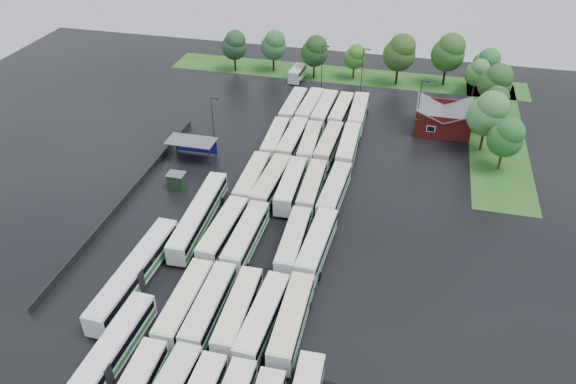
# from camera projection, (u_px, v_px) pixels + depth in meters

# --- Properties ---
(ground) EXTENTS (160.00, 160.00, 0.00)m
(ground) POSITION_uv_depth(u_px,v_px,m) (252.00, 254.00, 75.52)
(ground) COLOR black
(ground) RESTS_ON ground
(brick_building) EXTENTS (10.07, 8.60, 5.39)m
(brick_building) POSITION_uv_depth(u_px,v_px,m) (442.00, 121.00, 104.15)
(brick_building) COLOR maroon
(brick_building) RESTS_ON ground
(wash_shed) EXTENTS (8.20, 4.20, 3.58)m
(wash_shed) POSITION_uv_depth(u_px,v_px,m) (192.00, 142.00, 95.00)
(wash_shed) COLOR #2D2D30
(wash_shed) RESTS_ON ground
(utility_hut) EXTENTS (2.70, 2.20, 2.62)m
(utility_hut) POSITION_uv_depth(u_px,v_px,m) (177.00, 181.00, 88.15)
(utility_hut) COLOR black
(utility_hut) RESTS_ON ground
(grass_strip_north) EXTENTS (80.00, 10.00, 0.01)m
(grass_strip_north) POSITION_uv_depth(u_px,v_px,m) (344.00, 75.00, 127.30)
(grass_strip_north) COLOR #25571A
(grass_strip_north) RESTS_ON ground
(grass_strip_east) EXTENTS (10.00, 50.00, 0.01)m
(grass_strip_east) POSITION_uv_depth(u_px,v_px,m) (497.00, 136.00, 103.23)
(grass_strip_east) COLOR #25571A
(grass_strip_east) RESTS_ON ground
(west_fence) EXTENTS (0.10, 50.00, 1.20)m
(west_fence) POSITION_uv_depth(u_px,v_px,m) (129.00, 195.00, 86.04)
(west_fence) COLOR #2D2D30
(west_fence) RESTS_ON ground
(bus_r1c0) EXTENTS (2.71, 12.60, 3.51)m
(bus_r1c0) POSITION_uv_depth(u_px,v_px,m) (185.00, 303.00, 65.17)
(bus_r1c0) COLOR silver
(bus_r1c0) RESTS_ON ground
(bus_r1c1) EXTENTS (2.77, 12.60, 3.50)m
(bus_r1c1) POSITION_uv_depth(u_px,v_px,m) (209.00, 307.00, 64.74)
(bus_r1c1) COLOR silver
(bus_r1c1) RESTS_ON ground
(bus_r1c2) EXTENTS (2.91, 12.43, 3.44)m
(bus_r1c2) POSITION_uv_depth(u_px,v_px,m) (238.00, 312.00, 64.13)
(bus_r1c2) COLOR silver
(bus_r1c2) RESTS_ON ground
(bus_r1c3) EXTENTS (3.30, 12.81, 3.53)m
(bus_r1c3) POSITION_uv_depth(u_px,v_px,m) (263.00, 319.00, 63.19)
(bus_r1c3) COLOR silver
(bus_r1c3) RESTS_ON ground
(bus_r1c4) EXTENTS (2.95, 12.95, 3.59)m
(bus_r1c4) POSITION_uv_depth(u_px,v_px,m) (292.00, 321.00, 62.89)
(bus_r1c4) COLOR silver
(bus_r1c4) RESTS_ON ground
(bus_r2c0) EXTENTS (3.22, 12.97, 3.58)m
(bus_r2c0) POSITION_uv_depth(u_px,v_px,m) (223.00, 231.00, 76.40)
(bus_r2c0) COLOR silver
(bus_r2c0) RESTS_ON ground
(bus_r2c1) EXTENTS (2.93, 12.99, 3.61)m
(bus_r2c1) POSITION_uv_depth(u_px,v_px,m) (246.00, 237.00, 75.34)
(bus_r2c1) COLOR silver
(bus_r2c1) RESTS_ON ground
(bus_r2c3) EXTENTS (2.99, 12.52, 3.47)m
(bus_r2c3) POSITION_uv_depth(u_px,v_px,m) (293.00, 242.00, 74.60)
(bus_r2c3) COLOR silver
(bus_r2c3) RESTS_ON ground
(bus_r2c4) EXTENTS (3.33, 13.08, 3.61)m
(bus_r2c4) POSITION_uv_depth(u_px,v_px,m) (317.00, 245.00, 73.92)
(bus_r2c4) COLOR silver
(bus_r2c4) RESTS_ON ground
(bus_r3c0) EXTENTS (2.88, 12.68, 3.52)m
(bus_r3c0) POSITION_uv_depth(u_px,v_px,m) (252.00, 180.00, 87.28)
(bus_r3c0) COLOR silver
(bus_r3c0) RESTS_ON ground
(bus_r3c1) EXTENTS (3.33, 13.08, 3.61)m
(bus_r3c1) POSITION_uv_depth(u_px,v_px,m) (271.00, 183.00, 86.46)
(bus_r3c1) COLOR silver
(bus_r3c1) RESTS_ON ground
(bus_r3c2) EXTENTS (3.04, 12.79, 3.54)m
(bus_r3c2) POSITION_uv_depth(u_px,v_px,m) (291.00, 185.00, 85.89)
(bus_r3c2) COLOR silver
(bus_r3c2) RESTS_ON ground
(bus_r3c3) EXTENTS (2.96, 12.47, 3.45)m
(bus_r3c3) POSITION_uv_depth(u_px,v_px,m) (312.00, 188.00, 85.45)
(bus_r3c3) COLOR silver
(bus_r3c3) RESTS_ON ground
(bus_r3c4) EXTENTS (3.29, 13.01, 3.59)m
(bus_r3c4) POSITION_uv_depth(u_px,v_px,m) (334.00, 192.00, 84.40)
(bus_r3c4) COLOR silver
(bus_r3c4) RESTS_ON ground
(bus_r4c0) EXTENTS (3.08, 12.36, 3.41)m
(bus_r4c0) POSITION_uv_depth(u_px,v_px,m) (275.00, 140.00, 98.09)
(bus_r4c0) COLOR silver
(bus_r4c0) RESTS_ON ground
(bus_r4c1) EXTENTS (2.90, 12.80, 3.55)m
(bus_r4c1) POSITION_uv_depth(u_px,v_px,m) (293.00, 140.00, 97.73)
(bus_r4c1) COLOR silver
(bus_r4c1) RESTS_ON ground
(bus_r4c2) EXTENTS (3.17, 12.38, 3.42)m
(bus_r4c2) POSITION_uv_depth(u_px,v_px,m) (310.00, 144.00, 96.78)
(bus_r4c2) COLOR silver
(bus_r4c2) RESTS_ON ground
(bus_r4c3) EXTENTS (3.05, 12.57, 3.48)m
(bus_r4c3) POSITION_uv_depth(u_px,v_px,m) (329.00, 145.00, 96.57)
(bus_r4c3) COLOR silver
(bus_r4c3) RESTS_ON ground
(bus_r4c4) EXTENTS (2.98, 12.92, 3.58)m
(bus_r4c4) POSITION_uv_depth(u_px,v_px,m) (348.00, 147.00, 95.82)
(bus_r4c4) COLOR silver
(bus_r4c4) RESTS_ON ground
(bus_r5c0) EXTENTS (2.81, 12.65, 3.52)m
(bus_r5c0) POSITION_uv_depth(u_px,v_px,m) (293.00, 107.00, 108.96)
(bus_r5c0) COLOR silver
(bus_r5c0) RESTS_ON ground
(bus_r5c1) EXTENTS (3.17, 12.87, 3.56)m
(bus_r5c1) POSITION_uv_depth(u_px,v_px,m) (310.00, 108.00, 108.66)
(bus_r5c1) COLOR silver
(bus_r5c1) RESTS_ON ground
(bus_r5c2) EXTENTS (3.09, 13.02, 3.60)m
(bus_r5c2) POSITION_uv_depth(u_px,v_px,m) (324.00, 110.00, 107.60)
(bus_r5c2) COLOR silver
(bus_r5c2) RESTS_ON ground
(bus_r5c3) EXTENTS (3.12, 12.50, 3.45)m
(bus_r5c3) POSITION_uv_depth(u_px,v_px,m) (341.00, 112.00, 107.33)
(bus_r5c3) COLOR silver
(bus_r5c3) RESTS_ON ground
(bus_r5c4) EXTENTS (3.09, 13.07, 3.62)m
(bus_r5c4) POSITION_uv_depth(u_px,v_px,m) (358.00, 113.00, 106.54)
(bus_r5c4) COLOR silver
(bus_r5c4) RESTS_ON ground
(artic_bus_west_a) EXTENTS (3.26, 18.92, 3.50)m
(artic_bus_west_a) POSITION_uv_depth(u_px,v_px,m) (102.00, 366.00, 57.78)
(artic_bus_west_a) COLOR silver
(artic_bus_west_a) RESTS_ON ground
(artic_bus_west_b) EXTENTS (3.32, 18.81, 3.48)m
(artic_bus_west_b) POSITION_uv_depth(u_px,v_px,m) (199.00, 215.00, 79.50)
(artic_bus_west_b) COLOR silver
(artic_bus_west_b) RESTS_ON ground
(artic_bus_west_c) EXTENTS (3.38, 19.23, 3.55)m
(artic_bus_west_c) POSITION_uv_depth(u_px,v_px,m) (135.00, 273.00, 69.45)
(artic_bus_west_c) COLOR silver
(artic_bus_west_c) RESTS_ON ground
(minibus) EXTENTS (2.82, 6.63, 2.84)m
(minibus) POSITION_uv_depth(u_px,v_px,m) (297.00, 73.00, 124.10)
(minibus) COLOR silver
(minibus) RESTS_ON ground
(tree_north_0) EXTENTS (5.77, 5.77, 9.56)m
(tree_north_0) POSITION_uv_depth(u_px,v_px,m) (235.00, 45.00, 126.03)
(tree_north_0) COLOR black
(tree_north_0) RESTS_ON ground
(tree_north_1) EXTENTS (5.77, 5.77, 9.55)m
(tree_north_1) POSITION_uv_depth(u_px,v_px,m) (274.00, 45.00, 126.02)
(tree_north_1) COLOR black
(tree_north_1) RESTS_ON ground
(tree_north_2) EXTENTS (5.95, 5.95, 9.85)m
(tree_north_2) POSITION_uv_depth(u_px,v_px,m) (315.00, 51.00, 122.26)
(tree_north_2) COLOR black
(tree_north_2) RESTS_ON ground
(tree_north_3) EXTENTS (4.77, 4.77, 7.90)m
(tree_north_3) POSITION_uv_depth(u_px,v_px,m) (355.00, 57.00, 122.90)
(tree_north_3) COLOR #362717
(tree_north_3) RESTS_ON ground
(tree_north_4) EXTENTS (6.90, 6.90, 11.42)m
(tree_north_4) POSITION_uv_depth(u_px,v_px,m) (400.00, 52.00, 118.70)
(tree_north_4) COLOR black
(tree_north_4) RESTS_ON ground
(tree_north_5) EXTENTS (7.03, 7.03, 11.64)m
(tree_north_5) POSITION_uv_depth(u_px,v_px,m) (449.00, 52.00, 118.41)
(tree_north_5) COLOR black
(tree_north_5) RESTS_ON ground
(tree_north_6) EXTENTS (5.56, 5.56, 9.21)m
(tree_north_6) POSITION_uv_depth(u_px,v_px,m) (487.00, 63.00, 117.47)
(tree_north_6) COLOR black
(tree_north_6) RESTS_ON ground
(tree_east_0) EXTENTS (5.70, 5.70, 9.44)m
(tree_east_0) POSITION_uv_depth(u_px,v_px,m) (507.00, 137.00, 90.06)
(tree_east_0) COLOR #39291A
(tree_east_0) RESTS_ON ground
(tree_east_1) EXTENTS (6.84, 6.84, 11.33)m
(tree_east_1) POSITION_uv_depth(u_px,v_px,m) (489.00, 113.00, 94.59)
(tree_east_1) COLOR #312519
(tree_east_1) RESTS_ON ground
(tree_east_2) EXTENTS (5.35, 5.32, 8.81)m
(tree_east_2) POSITION_uv_depth(u_px,v_px,m) (494.00, 102.00, 102.08)
(tree_east_2) COLOR black
(tree_east_2) RESTS_ON ground
(tree_east_3) EXTENTS (6.38, 6.38, 10.57)m
(tree_east_3) POSITION_uv_depth(u_px,v_px,m) (496.00, 82.00, 106.81)
(tree_east_3) COLOR #39291E
(tree_east_3) RESTS_ON ground
(tree_east_4) EXTENTS (4.95, 4.93, 8.16)m
(tree_east_4) POSITION_uv_depth(u_px,v_px,m) (478.00, 72.00, 115.01)
(tree_east_4) COLOR #341E12
(tree_east_4) RESTS_ON ground
(lamp_post_ne) EXTENTS (1.65, 0.32, 10.69)m
(lamp_post_ne) POSITION_uv_depth(u_px,v_px,m) (420.00, 104.00, 100.17)
(lamp_post_ne) COLOR #2D2D30
(lamp_post_ne) RESTS_ON ground
(lamp_post_nw) EXTENTS (1.54, 0.30, 10.02)m
(lamp_post_nw) POSITION_uv_depth(u_px,v_px,m) (214.00, 120.00, 95.72)
(lamp_post_nw) COLOR #2D2D30
(lamp_post_nw) RESTS_ON ground
(lamp_post_back_w) EXTENTS (1.59, 0.31, 10.34)m
(lamp_post_back_w) POSITION_uv_depth(u_px,v_px,m) (323.00, 66.00, 115.99)
(lamp_post_back_w) COLOR #2D2D30
(lamp_post_back_w) RESTS_ON ground
(lamp_post_back_e) EXTENTS (1.51, 0.29, 9.78)m
(lamp_post_back_e) POSITION_uv_depth(u_px,v_px,m) (363.00, 68.00, 115.84)
(lamp_post_back_e) COLOR #2D2D30
(lamp_post_back_e) RESTS_ON ground
(puddle_0) EXTENTS (6.24, 6.24, 0.01)m
(puddle_0) POSITION_uv_depth(u_px,v_px,m) (176.00, 361.00, 60.70)
(puddle_0) COLOR black
(puddle_0) RESTS_ON ground
(puddle_2) EXTENTS (7.85, 7.85, 0.01)m
(puddle_2) POSITION_uv_depth(u_px,v_px,m) (221.00, 239.00, 78.11)
(puddle_2) COLOR black
(puddle_2) RESTS_ON ground
(puddle_3) EXTENTS (3.96, 3.96, 0.01)m
(puddle_3) POSITION_uv_depth(u_px,v_px,m) (265.00, 278.00, 71.53)
(puddle_3) COLOR black
(puddle_3) RESTS_ON ground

